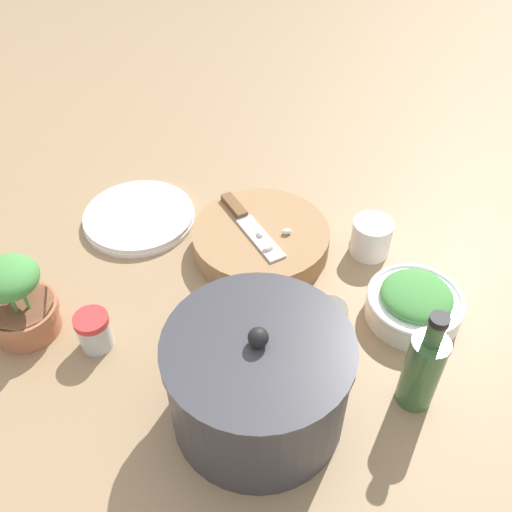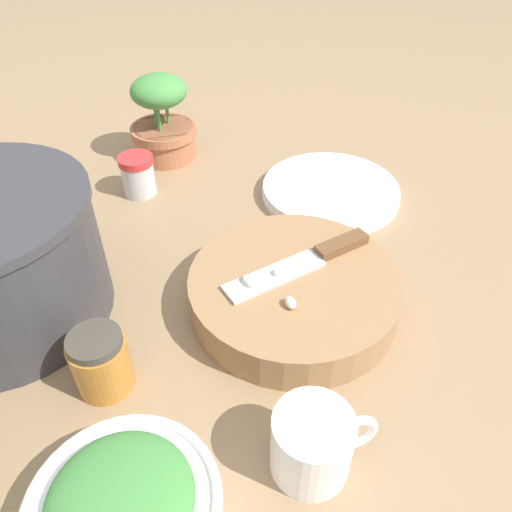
{
  "view_description": "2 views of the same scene",
  "coord_description": "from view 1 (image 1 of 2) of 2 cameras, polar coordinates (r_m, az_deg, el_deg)",
  "views": [
    {
      "loc": [
        -0.16,
        0.7,
        0.77
      ],
      "look_at": [
        -0.03,
        -0.01,
        0.08
      ],
      "focal_mm": 40.0,
      "sensor_mm": 36.0,
      "label": 1
    },
    {
      "loc": [
        -0.48,
        -0.12,
        0.47
      ],
      "look_at": [
        -0.02,
        -0.06,
        0.07
      ],
      "focal_mm": 35.0,
      "sensor_mm": 36.0,
      "label": 2
    }
  ],
  "objects": [
    {
      "name": "garlic_cloves",
      "position": [
        1.06,
        1.44,
        1.52
      ],
      "size": [
        0.07,
        0.08,
        0.01
      ],
      "color": "#F4DBD5",
      "rests_on": "cutting_board"
    },
    {
      "name": "spice_jar",
      "position": [
        0.98,
        -15.89,
        -7.23
      ],
      "size": [
        0.06,
        0.06,
        0.07
      ],
      "color": "silver",
      "rests_on": "ground_plane"
    },
    {
      "name": "coffee_mug",
      "position": [
        1.12,
        11.41,
        1.91
      ],
      "size": [
        0.08,
        0.1,
        0.07
      ],
      "color": "white",
      "rests_on": "ground_plane"
    },
    {
      "name": "oil_bottle",
      "position": [
        0.88,
        16.32,
        -10.76
      ],
      "size": [
        0.06,
        0.06,
        0.19
      ],
      "color": "#3D6638",
      "rests_on": "ground_plane"
    },
    {
      "name": "honey_jar",
      "position": [
        0.95,
        7.24,
        -6.71
      ],
      "size": [
        0.06,
        0.06,
        0.08
      ],
      "color": "#BC7A2D",
      "rests_on": "ground_plane"
    },
    {
      "name": "plate_stack",
      "position": [
        1.21,
        -11.61,
        3.85
      ],
      "size": [
        0.23,
        0.23,
        0.02
      ],
      "color": "white",
      "rests_on": "ground_plane"
    },
    {
      "name": "cutting_board",
      "position": [
        1.11,
        0.47,
        1.62
      ],
      "size": [
        0.26,
        0.26,
        0.05
      ],
      "color": "#9E754C",
      "rests_on": "ground_plane"
    },
    {
      "name": "chef_knife",
      "position": [
        1.1,
        -0.89,
        3.43
      ],
      "size": [
        0.16,
        0.18,
        0.01
      ],
      "rotation": [
        0.0,
        0.0,
        0.69
      ],
      "color": "brown",
      "rests_on": "cutting_board"
    },
    {
      "name": "ground_plane",
      "position": [
        1.05,
        -1.8,
        -3.19
      ],
      "size": [
        5.0,
        5.0,
        0.0
      ],
      "primitive_type": "plane",
      "color": "#997A56"
    },
    {
      "name": "stock_pot",
      "position": [
        0.82,
        0.21,
        -12.33
      ],
      "size": [
        0.26,
        0.26,
        0.2
      ],
      "color": "#38383D",
      "rests_on": "ground_plane"
    },
    {
      "name": "potted_herb",
      "position": [
        1.01,
        -22.66,
        -4.33
      ],
      "size": [
        0.12,
        0.12,
        0.15
      ],
      "color": "#B26B47",
      "rests_on": "ground_plane"
    },
    {
      "name": "herb_bowl",
      "position": [
        1.02,
        15.58,
        -4.53
      ],
      "size": [
        0.17,
        0.17,
        0.07
      ],
      "color": "white",
      "rests_on": "ground_plane"
    }
  ]
}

